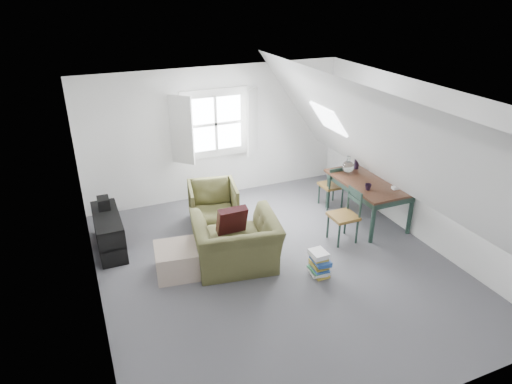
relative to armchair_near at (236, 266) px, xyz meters
name	(u,v)px	position (x,y,z in m)	size (l,w,h in m)	color
floor	(276,266)	(0.55, -0.24, 0.00)	(5.50, 5.50, 0.00)	#525258
ceiling	(280,101)	(0.55, -0.24, 2.50)	(5.50, 5.50, 0.00)	white
wall_back	(215,134)	(0.55, 2.51, 1.25)	(5.00, 5.00, 0.00)	white
wall_front	(413,312)	(0.55, -2.99, 1.25)	(5.00, 5.00, 0.00)	white
wall_left	(88,225)	(-1.95, -0.24, 1.25)	(5.50, 5.50, 0.00)	white
wall_right	(422,164)	(3.05, -0.24, 1.25)	(5.50, 5.50, 0.00)	white
slope_left	(163,172)	(-1.00, -0.24, 1.78)	(5.50, 5.50, 0.00)	white
slope_right	(375,140)	(2.10, -0.24, 1.78)	(5.50, 5.50, 0.00)	white
dormer_window	(216,124)	(0.55, 2.43, 1.45)	(1.71, 0.35, 1.30)	white
skylight	(328,119)	(2.10, 1.06, 1.75)	(0.55, 0.75, 0.04)	white
armchair_near	(236,266)	(0.00, 0.00, 0.00)	(1.21, 1.05, 0.78)	#494925
armchair_far	(214,223)	(0.10, 1.38, 0.00)	(0.80, 0.82, 0.75)	#494925
throw_pillow	(232,220)	(0.00, 0.15, 0.70)	(0.43, 0.12, 0.43)	#330D11
ottoman	(178,260)	(-0.84, 0.18, 0.21)	(0.63, 0.63, 0.42)	tan
dining_table	(369,186)	(2.63, 0.46, 0.66)	(0.91, 1.52, 0.76)	#351B10
demijohn	(348,166)	(2.48, 0.91, 0.88)	(0.21, 0.21, 0.30)	silver
vase_twigs	(357,161)	(2.73, 1.01, 0.91)	(0.08, 0.09, 0.66)	black
cup	(368,190)	(2.38, 0.16, 0.76)	(0.11, 0.11, 0.10)	black
paper_box	(396,188)	(2.83, 0.01, 0.78)	(0.13, 0.09, 0.04)	white
dining_chair_far	(332,185)	(2.35, 1.16, 0.43)	(0.39, 0.39, 0.83)	brown
dining_chair_near	(345,215)	(1.89, 0.02, 0.46)	(0.41, 0.41, 0.88)	brown
media_shelf	(109,234)	(-1.66, 1.21, 0.27)	(0.39, 1.16, 0.59)	black
electronics_box	(104,203)	(-1.66, 1.50, 0.68)	(0.18, 0.25, 0.20)	black
magazine_stack	(319,264)	(1.02, -0.68, 0.19)	(0.29, 0.34, 0.39)	#B29933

